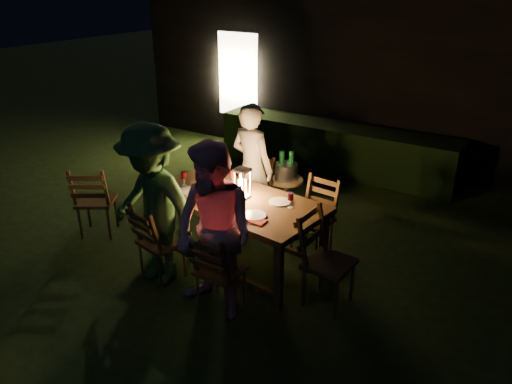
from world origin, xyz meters
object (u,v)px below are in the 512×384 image
Objects in this scene: dining_table at (236,205)px; person_opp_right at (214,233)px; chair_spare at (97,212)px; person_opp_left at (153,206)px; lantern at (242,185)px; ice_bucket at (286,171)px; chair_near_right at (220,284)px; side_table at (286,184)px; bottle_bucket_b at (291,168)px; bottle_bucket_a at (282,168)px; chair_far_left at (250,207)px; chair_near_left at (161,254)px; bottle_table at (220,181)px; chair_far_right at (313,231)px; chair_end at (326,276)px; person_house_side at (252,168)px.

person_opp_right is (0.35, -0.87, 0.14)m from dining_table.
person_opp_left is (1.40, -0.38, 0.60)m from chair_spare.
person_opp_left is at bearing -126.86° from lantern.
chair_spare is 2.54m from ice_bucket.
person_opp_left reaches higher than chair_near_right.
side_table is at bearing 107.76° from person_opp_right.
bottle_bucket_b is (0.05, 0.04, 0.05)m from ice_bucket.
lantern is 1.09× the size of bottle_bucket_a.
lantern is (0.06, 0.04, 0.24)m from dining_table.
person_opp_left reaches higher than side_table.
chair_spare is 3.41× the size of ice_bucket.
chair_far_left is 2.00m from chair_spare.
chair_near_left is 1.05m from bottle_table.
chair_far_left is 1.92m from person_opp_right.
chair_far_right is 0.94m from side_table.
bottle_table is (-0.60, 0.90, 0.09)m from person_opp_right.
chair_near_left is 3.02× the size of bottle_bucket_b.
person_opp_right is at bearing -80.69° from bottle_bucket_b.
person_opp_left is 5.18× the size of lantern.
bottle_bucket_a is at bearing -29.23° from chair_far_right.
chair_near_left is at bearing -102.60° from bottle_bucket_a.
chair_end is at bearing -0.08° from dining_table.
dining_table is 6.66× the size of bottle_bucket_a.
person_opp_left is 5.66× the size of bottle_bucket_a.
chair_far_right is 0.93× the size of chair_end.
side_table is at bearing 99.66° from dining_table.
person_house_side reaches higher than bottle_bucket_a.
chair_far_right is 1.70m from person_opp_right.
chair_far_left reaches higher than chair_spare.
person_house_side is 2.72× the size of side_table.
ice_bucket is at bearing 8.87° from chair_spare.
lantern reaches higher than ice_bucket.
person_opp_right is at bearing 118.76° from person_house_side.
chair_near_right is at bearing 5.24° from chair_near_left.
side_table is (0.48, 1.97, 0.26)m from chair_near_left.
person_opp_left reaches higher than lantern.
dining_table is 1.28m from side_table.
side_table is at bearing -33.15° from chair_far_right.
side_table is at bearing -117.61° from chair_far_left.
person_house_side is (1.60, 1.25, 0.55)m from chair_spare.
bottle_table is 1.32m from side_table.
chair_far_right is at bearing 54.48° from dining_table.
chair_end reaches higher than chair_far_left.
chair_end reaches higher than dining_table.
chair_near_left is 0.53× the size of person_opp_left.
ice_bucket is 0.94× the size of bottle_bucket_a.
chair_far_right reaches higher than chair_near_left.
chair_near_right is 1.53× the size of side_table.
person_house_side is at bearing 5.77° from chair_spare.
chair_spare reaches higher than bottle_bucket_a.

